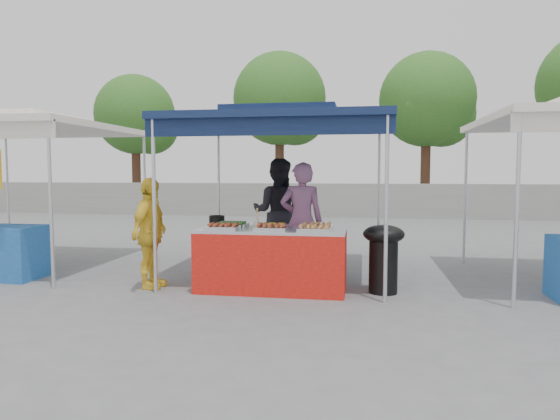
% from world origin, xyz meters
% --- Properties ---
extents(ground_plane, '(80.00, 80.00, 0.00)m').
position_xyz_m(ground_plane, '(0.00, 0.00, 0.00)').
color(ground_plane, slate).
extents(back_wall, '(40.00, 0.25, 1.20)m').
position_xyz_m(back_wall, '(0.00, 11.00, 0.60)').
color(back_wall, gray).
rests_on(back_wall, ground_plane).
extents(main_canopy, '(3.20, 3.20, 2.57)m').
position_xyz_m(main_canopy, '(0.00, 0.97, 2.37)').
color(main_canopy, silver).
rests_on(main_canopy, ground_plane).
extents(neighbor_stall_left, '(3.20, 3.20, 2.57)m').
position_xyz_m(neighbor_stall_left, '(-4.50, 0.57, 1.60)').
color(neighbor_stall_left, silver).
rests_on(neighbor_stall_left, ground_plane).
extents(tree_0, '(3.35, 3.25, 5.59)m').
position_xyz_m(tree_0, '(-7.94, 12.87, 3.82)').
color(tree_0, '#482B1B').
rests_on(tree_0, ground_plane).
extents(tree_1, '(3.74, 3.73, 6.40)m').
position_xyz_m(tree_1, '(-1.99, 13.43, 4.38)').
color(tree_1, '#482B1B').
rests_on(tree_1, ground_plane).
extents(tree_2, '(3.59, 3.55, 6.09)m').
position_xyz_m(tree_2, '(3.70, 13.00, 4.17)').
color(tree_2, '#482B1B').
rests_on(tree_2, ground_plane).
extents(vendor_table, '(2.00, 0.80, 0.85)m').
position_xyz_m(vendor_table, '(0.00, -0.10, 0.43)').
color(vendor_table, red).
rests_on(vendor_table, ground_plane).
extents(food_tray_fl, '(0.42, 0.30, 0.07)m').
position_xyz_m(food_tray_fl, '(-0.61, -0.34, 0.88)').
color(food_tray_fl, silver).
rests_on(food_tray_fl, vendor_table).
extents(food_tray_fm, '(0.42, 0.30, 0.07)m').
position_xyz_m(food_tray_fm, '(0.03, -0.33, 0.88)').
color(food_tray_fm, silver).
rests_on(food_tray_fm, vendor_table).
extents(food_tray_fr, '(0.42, 0.30, 0.07)m').
position_xyz_m(food_tray_fr, '(0.60, -0.34, 0.88)').
color(food_tray_fr, silver).
rests_on(food_tray_fr, vendor_table).
extents(food_tray_bl, '(0.42, 0.30, 0.07)m').
position_xyz_m(food_tray_bl, '(-0.58, 0.01, 0.88)').
color(food_tray_bl, silver).
rests_on(food_tray_bl, vendor_table).
extents(food_tray_bm, '(0.42, 0.30, 0.07)m').
position_xyz_m(food_tray_bm, '(-0.01, -0.02, 0.88)').
color(food_tray_bm, silver).
rests_on(food_tray_bm, vendor_table).
extents(food_tray_br, '(0.42, 0.30, 0.07)m').
position_xyz_m(food_tray_br, '(0.61, -0.04, 0.88)').
color(food_tray_br, silver).
rests_on(food_tray_br, vendor_table).
extents(cooking_pot, '(0.22, 0.22, 0.13)m').
position_xyz_m(cooking_pot, '(-0.88, 0.27, 0.92)').
color(cooking_pot, black).
rests_on(cooking_pot, vendor_table).
extents(skewer_cup, '(0.08, 0.08, 0.10)m').
position_xyz_m(skewer_cup, '(-0.17, -0.25, 0.90)').
color(skewer_cup, silver).
rests_on(skewer_cup, vendor_table).
extents(wok_burner, '(0.55, 0.55, 0.92)m').
position_xyz_m(wok_burner, '(1.50, 0.01, 0.55)').
color(wok_burner, black).
rests_on(wok_burner, ground_plane).
extents(crate_left, '(0.54, 0.38, 0.32)m').
position_xyz_m(crate_left, '(-0.31, 0.69, 0.16)').
color(crate_left, '#163FB5').
rests_on(crate_left, ground_plane).
extents(crate_right, '(0.52, 0.36, 0.31)m').
position_xyz_m(crate_right, '(0.43, 0.46, 0.15)').
color(crate_right, '#163FB5').
rests_on(crate_right, ground_plane).
extents(crate_stacked, '(0.50, 0.35, 0.30)m').
position_xyz_m(crate_stacked, '(0.43, 0.46, 0.46)').
color(crate_stacked, '#163FB5').
rests_on(crate_stacked, crate_right).
extents(vendor_woman, '(0.69, 0.51, 1.76)m').
position_xyz_m(vendor_woman, '(0.31, 0.70, 0.88)').
color(vendor_woman, '#99618E').
rests_on(vendor_woman, ground_plane).
extents(helper_man, '(0.91, 0.71, 1.84)m').
position_xyz_m(helper_man, '(-0.23, 1.75, 0.92)').
color(helper_man, black).
rests_on(helper_man, ground_plane).
extents(customer_person, '(0.40, 0.91, 1.54)m').
position_xyz_m(customer_person, '(-1.69, -0.23, 0.77)').
color(customer_person, yellow).
rests_on(customer_person, ground_plane).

